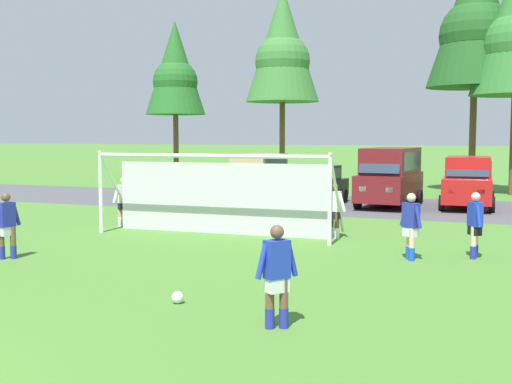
% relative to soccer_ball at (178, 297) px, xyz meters
% --- Properties ---
extents(ground_plane, '(400.00, 400.00, 0.00)m').
position_rel_soccer_ball_xyz_m(ground_plane, '(-2.18, 9.42, -0.11)').
color(ground_plane, '#477A2D').
extents(parking_lot_strip, '(52.00, 8.40, 0.01)m').
position_rel_soccer_ball_xyz_m(parking_lot_strip, '(-2.18, 17.47, -0.11)').
color(parking_lot_strip, '#4C4C51').
rests_on(parking_lot_strip, ground).
extents(soccer_ball, '(0.22, 0.22, 0.22)m').
position_rel_soccer_ball_xyz_m(soccer_ball, '(0.00, 0.00, 0.00)').
color(soccer_ball, white).
rests_on(soccer_ball, ground).
extents(soccer_goal, '(7.48, 2.18, 2.57)m').
position_rel_soccer_ball_xyz_m(soccer_goal, '(-2.70, 7.64, 1.18)').
color(soccer_goal, white).
rests_on(soccer_goal, ground).
extents(player_striker_near, '(0.58, 0.58, 1.64)m').
position_rel_soccer_ball_xyz_m(player_striker_near, '(2.16, -0.75, 0.71)').
color(player_striker_near, brown).
rests_on(player_striker_near, ground).
extents(player_midfield_center, '(0.40, 0.72, 1.64)m').
position_rel_soccer_ball_xyz_m(player_midfield_center, '(4.80, 6.49, 0.71)').
color(player_midfield_center, beige).
rests_on(player_midfield_center, ground).
extents(player_defender_far, '(0.57, 0.60, 1.64)m').
position_rel_soccer_ball_xyz_m(player_defender_far, '(-6.38, 8.10, 0.71)').
color(player_defender_far, tan).
rests_on(player_defender_far, ground).
extents(player_winger_left, '(0.73, 0.26, 1.64)m').
position_rel_soccer_ball_xyz_m(player_winger_left, '(0.78, 8.27, 0.71)').
color(player_winger_left, brown).
rests_on(player_winger_left, ground).
extents(player_winger_right, '(0.37, 0.71, 1.64)m').
position_rel_soccer_ball_xyz_m(player_winger_right, '(-5.91, 2.21, 0.71)').
color(player_winger_right, brown).
rests_on(player_winger_right, ground).
extents(player_trailing_back, '(0.62, 0.53, 1.64)m').
position_rel_soccer_ball_xyz_m(player_trailing_back, '(3.35, 5.68, 0.71)').
color(player_trailing_back, beige).
rests_on(player_trailing_back, ground).
extents(parked_car_slot_far_left, '(2.36, 4.71, 2.16)m').
position_rel_soccer_ball_xyz_m(parked_car_slot_far_left, '(-5.65, 18.72, 1.00)').
color(parked_car_slot_far_left, tan).
rests_on(parked_car_slot_far_left, ground).
extents(parked_car_slot_left, '(2.27, 4.32, 1.72)m').
position_rel_soccer_ball_xyz_m(parked_car_slot_left, '(-2.30, 17.00, 0.77)').
color(parked_car_slot_left, black).
rests_on(parked_car_slot_left, ground).
extents(parked_car_slot_center_left, '(2.43, 4.91, 2.52)m').
position_rel_soccer_ball_xyz_m(parked_car_slot_center_left, '(0.88, 17.60, 1.23)').
color(parked_car_slot_center_left, maroon).
rests_on(parked_car_slot_center_left, ground).
extents(parked_car_slot_center, '(2.23, 4.65, 2.16)m').
position_rel_soccer_ball_xyz_m(parked_car_slot_center, '(4.04, 18.18, 1.00)').
color(parked_car_slot_center, red).
rests_on(parked_car_slot_center, ground).
extents(tree_left_edge, '(4.06, 4.06, 10.81)m').
position_rel_soccer_ball_xyz_m(tree_left_edge, '(-15.58, 28.80, 7.32)').
color(tree_left_edge, brown).
rests_on(tree_left_edge, ground).
extents(tree_mid_left, '(4.72, 4.72, 12.58)m').
position_rel_soccer_ball_xyz_m(tree_mid_left, '(-8.05, 29.26, 8.55)').
color(tree_mid_left, brown).
rests_on(tree_mid_left, ground).
extents(tree_center_back, '(5.07, 5.07, 13.53)m').
position_rel_soccer_ball_xyz_m(tree_center_back, '(3.80, 26.41, 9.20)').
color(tree_center_back, brown).
rests_on(tree_center_back, ground).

